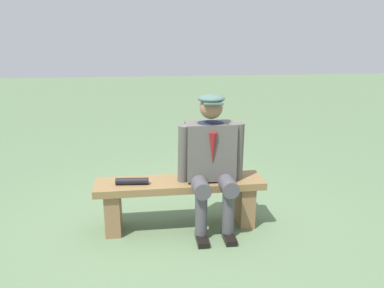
# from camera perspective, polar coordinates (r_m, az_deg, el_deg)

# --- Properties ---
(ground_plane) EXTENTS (30.00, 30.00, 0.00)m
(ground_plane) POSITION_cam_1_polar(r_m,az_deg,el_deg) (3.77, -1.75, -12.22)
(ground_plane) COLOR #5B7550
(bench) EXTENTS (1.57, 0.37, 0.47)m
(bench) POSITION_cam_1_polar(r_m,az_deg,el_deg) (3.63, -1.79, -7.63)
(bench) COLOR olive
(bench) RESTS_ON ground
(seated_man) EXTENTS (0.62, 0.57, 1.28)m
(seated_man) POSITION_cam_1_polar(r_m,az_deg,el_deg) (3.48, 2.92, -2.11)
(seated_man) COLOR #57534F
(seated_man) RESTS_ON ground
(rolled_magazine) EXTENTS (0.30, 0.09, 0.06)m
(rolled_magazine) POSITION_cam_1_polar(r_m,az_deg,el_deg) (3.51, -8.98, -5.54)
(rolled_magazine) COLOR black
(rolled_magazine) RESTS_ON bench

